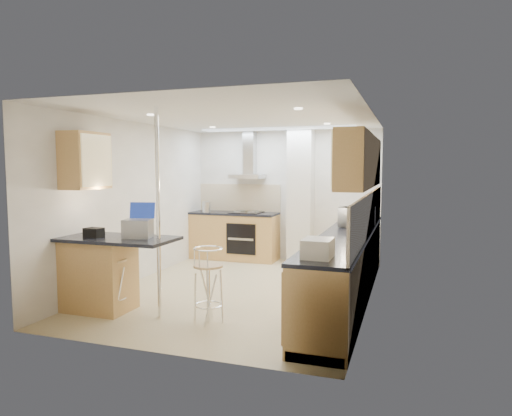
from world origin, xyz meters
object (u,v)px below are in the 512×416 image
(bread_bin, at_px, (318,248))
(laptop, at_px, (138,229))
(microwave, at_px, (357,217))
(bar_stool_near, at_px, (113,278))
(bar_stool_end, at_px, (208,285))

(bread_bin, bearing_deg, laptop, 170.34)
(microwave, relative_size, bar_stool_near, 0.60)
(laptop, bearing_deg, microwave, 25.51)
(laptop, bearing_deg, bar_stool_end, -16.14)
(laptop, relative_size, bar_stool_end, 0.37)
(laptop, distance_m, bread_bin, 2.34)
(laptop, xyz_separation_m, bar_stool_end, (0.95, -0.03, -0.61))
(bar_stool_end, bearing_deg, laptop, 101.05)
(microwave, bearing_deg, laptop, 147.72)
(microwave, relative_size, bar_stool_end, 0.61)
(bread_bin, bearing_deg, bar_stool_near, 174.46)
(laptop, xyz_separation_m, bar_stool_near, (-0.28, -0.14, -0.61))
(microwave, bearing_deg, bread_bin, -164.95)
(bread_bin, bearing_deg, bar_stool_end, 164.46)
(bar_stool_near, xyz_separation_m, bread_bin, (2.58, -0.28, 0.57))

